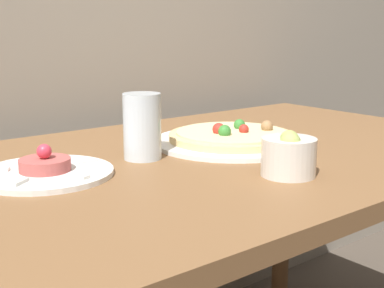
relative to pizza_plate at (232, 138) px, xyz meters
The scene contains 5 objects.
dining_table 0.17m from the pizza_plate, 162.40° to the right, with size 1.48×0.84×0.74m.
pizza_plate is the anchor object (origin of this frame).
tartare_plate 0.46m from the pizza_plate, behind, with size 0.25×0.25×0.06m.
small_bowl 0.29m from the pizza_plate, 111.38° to the right, with size 0.10×0.10×0.09m.
drinking_glass 0.25m from the pizza_plate, behind, with size 0.08×0.08×0.14m.
Camera 1 is at (-0.72, -0.44, 1.01)m, focal length 50.00 mm.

